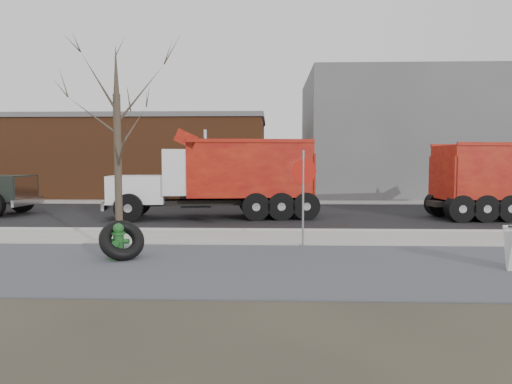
{
  "coord_description": "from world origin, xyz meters",
  "views": [
    {
      "loc": [
        0.54,
        -13.62,
        2.4
      ],
      "look_at": [
        0.07,
        0.73,
        1.4
      ],
      "focal_mm": 32.0,
      "sensor_mm": 36.0,
      "label": 1
    }
  ],
  "objects_px": {
    "stop_sign": "(303,181)",
    "dump_truck_red_b": "(223,174)",
    "truck_tire": "(122,240)",
    "fire_hydrant": "(119,243)"
  },
  "relations": [
    {
      "from": "fire_hydrant",
      "to": "dump_truck_red_b",
      "type": "bearing_deg",
      "value": 78.07
    },
    {
      "from": "dump_truck_red_b",
      "to": "truck_tire",
      "type": "bearing_deg",
      "value": 71.34
    },
    {
      "from": "truck_tire",
      "to": "dump_truck_red_b",
      "type": "xyz_separation_m",
      "value": [
        1.59,
        8.01,
        1.34
      ]
    },
    {
      "from": "stop_sign",
      "to": "dump_truck_red_b",
      "type": "xyz_separation_m",
      "value": [
        -2.89,
        6.26,
        -0.02
      ]
    },
    {
      "from": "truck_tire",
      "to": "stop_sign",
      "type": "relative_size",
      "value": 0.52
    },
    {
      "from": "truck_tire",
      "to": "stop_sign",
      "type": "xyz_separation_m",
      "value": [
        4.48,
        1.75,
        1.36
      ]
    },
    {
      "from": "stop_sign",
      "to": "dump_truck_red_b",
      "type": "height_order",
      "value": "dump_truck_red_b"
    },
    {
      "from": "dump_truck_red_b",
      "to": "stop_sign",
      "type": "bearing_deg",
      "value": 107.36
    },
    {
      "from": "stop_sign",
      "to": "dump_truck_red_b",
      "type": "bearing_deg",
      "value": 135.37
    },
    {
      "from": "fire_hydrant",
      "to": "dump_truck_red_b",
      "type": "xyz_separation_m",
      "value": [
        1.66,
        8.06,
        1.4
      ]
    }
  ]
}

